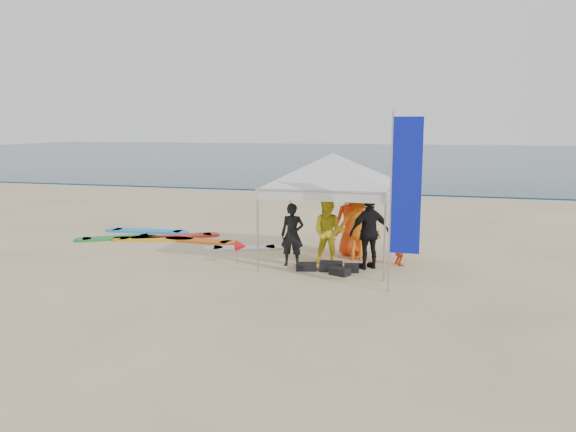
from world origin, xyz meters
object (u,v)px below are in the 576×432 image
(person_yellow, at_px, (329,232))
(person_black_b, at_px, (369,232))
(canopy_tent, at_px, (333,154))
(feather_flag, at_px, (405,188))
(marker_pennant, at_px, (241,246))
(person_seated, at_px, (400,248))
(person_black_a, at_px, (292,235))
(surfboard_spread, at_px, (169,238))
(person_orange_a, at_px, (358,225))
(person_orange_b, at_px, (352,221))

(person_yellow, relative_size, person_black_b, 0.94)
(person_yellow, bearing_deg, canopy_tent, 89.50)
(canopy_tent, distance_m, feather_flag, 3.20)
(feather_flag, relative_size, marker_pennant, 6.07)
(person_seated, height_order, feather_flag, feather_flag)
(person_seated, distance_m, marker_pennant, 4.12)
(person_black_a, distance_m, surfboard_spread, 5.25)
(person_seated, relative_size, canopy_tent, 0.20)
(person_black_a, relative_size, canopy_tent, 0.37)
(person_seated, bearing_deg, surfboard_spread, 53.07)
(person_seated, bearing_deg, person_orange_a, 48.85)
(person_yellow, distance_m, surfboard_spread, 6.00)
(person_black_a, bearing_deg, person_black_b, -0.21)
(person_orange_b, bearing_deg, person_black_a, 31.30)
(person_black_a, height_order, person_black_b, person_black_b)
(person_seated, bearing_deg, person_black_b, 103.19)
(person_black_a, bearing_deg, surfboard_spread, 147.70)
(feather_flag, bearing_deg, person_orange_b, 116.10)
(person_yellow, height_order, person_orange_a, person_orange_a)
(person_orange_a, xyz_separation_m, person_orange_b, (-0.24, 0.46, 0.04))
(person_orange_b, bearing_deg, person_yellow, 54.63)
(person_black_a, bearing_deg, person_seated, 10.26)
(person_yellow, bearing_deg, person_black_b, -3.14)
(canopy_tent, bearing_deg, person_seated, 3.85)
(person_orange_a, xyz_separation_m, person_seated, (1.15, -0.32, -0.50))
(person_orange_b, relative_size, person_seated, 2.22)
(person_seated, xyz_separation_m, feather_flag, (0.23, -2.54, 1.84))
(person_black_b, xyz_separation_m, feather_flag, (0.96, -1.95, 1.35))
(person_black_a, bearing_deg, person_orange_b, 44.29)
(canopy_tent, relative_size, feather_flag, 1.13)
(person_black_b, distance_m, person_orange_b, 1.52)
(person_yellow, relative_size, person_orange_a, 0.93)
(person_orange_a, xyz_separation_m, canopy_tent, (-0.63, -0.44, 1.93))
(surfboard_spread, bearing_deg, person_yellow, -19.94)
(person_black_b, height_order, surfboard_spread, person_black_b)
(marker_pennant, bearing_deg, person_seated, 15.24)
(person_black_b, relative_size, marker_pennant, 2.93)
(person_seated, height_order, canopy_tent, canopy_tent)
(marker_pennant, height_order, surfboard_spread, marker_pennant)
(person_black_a, height_order, marker_pennant, person_black_a)
(surfboard_spread, bearing_deg, person_orange_b, -6.50)
(person_orange_a, bearing_deg, person_yellow, 54.47)
(person_black_b, xyz_separation_m, surfboard_spread, (-6.62, 2.04, -0.90))
(person_orange_b, bearing_deg, feather_flag, 96.61)
(person_yellow, distance_m, canopy_tent, 2.04)
(canopy_tent, bearing_deg, person_black_a, -142.45)
(person_yellow, distance_m, feather_flag, 3.14)
(surfboard_spread, bearing_deg, person_seated, -11.17)
(person_orange_b, bearing_deg, person_seated, 131.46)
(person_orange_b, relative_size, canopy_tent, 0.45)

